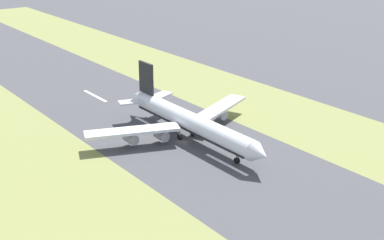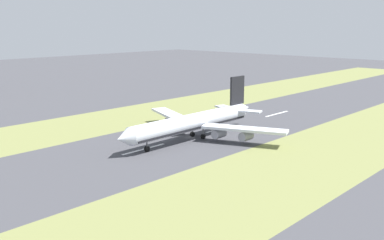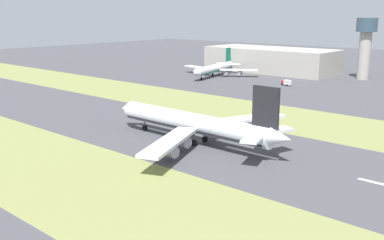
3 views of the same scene
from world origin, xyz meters
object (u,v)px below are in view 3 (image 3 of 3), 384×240
object	(u,v)px
terminal_building	(271,60)
airplane_parked_apron	(215,68)
control_tower	(365,42)
service_truck	(286,83)
airplane_main_jet	(197,124)

from	to	relation	value
terminal_building	airplane_parked_apron	bearing A→B (deg)	162.59
terminal_building	control_tower	distance (m)	63.10
service_truck	airplane_parked_apron	bearing A→B (deg)	86.12
service_truck	control_tower	bearing A→B (deg)	-23.37
airplane_parked_apron	service_truck	world-z (taller)	airplane_parked_apron
airplane_main_jet	service_truck	size ratio (longest dim) A/B	10.49
terminal_building	service_truck	size ratio (longest dim) A/B	13.72
terminal_building	control_tower	bearing A→B (deg)	-85.98
airplane_main_jet	terminal_building	bearing A→B (deg)	24.49
control_tower	service_truck	world-z (taller)	control_tower
airplane_parked_apron	service_truck	bearing A→B (deg)	-93.88
control_tower	service_truck	size ratio (longest dim) A/B	5.65
service_truck	terminal_building	bearing A→B (deg)	39.71
airplane_parked_apron	airplane_main_jet	bearing A→B (deg)	-143.78
terminal_building	airplane_parked_apron	size ratio (longest dim) A/B	1.62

